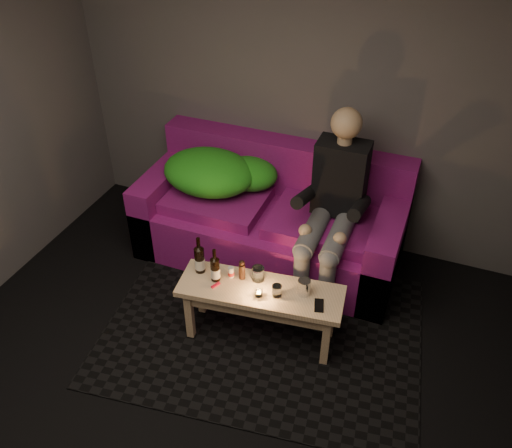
{
  "coord_description": "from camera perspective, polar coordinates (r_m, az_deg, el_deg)",
  "views": [
    {
      "loc": [
        1.16,
        -1.71,
        3.08
      ],
      "look_at": [
        -0.09,
        1.46,
        0.54
      ],
      "focal_mm": 38.0,
      "sensor_mm": 36.0,
      "label": 1
    }
  ],
  "objects": [
    {
      "name": "tumbler_front",
      "position": [
        3.71,
        2.21,
        -7.03
      ],
      "size": [
        0.07,
        0.07,
        0.09
      ],
      "primitive_type": "cylinder",
      "rotation": [
        0.0,
        0.0,
        -0.08
      ],
      "color": "white",
      "rests_on": "coffee_table"
    },
    {
      "name": "tumbler_back",
      "position": [
        3.82,
        0.21,
        -5.25
      ],
      "size": [
        0.11,
        0.11,
        0.1
      ],
      "primitive_type": "cylinder",
      "rotation": [
        0.0,
        0.0,
        0.28
      ],
      "color": "white",
      "rests_on": "coffee_table"
    },
    {
      "name": "sofa",
      "position": [
        4.64,
        1.73,
        0.47
      ],
      "size": [
        2.18,
        0.98,
        0.94
      ],
      "color": "#7E1063",
      "rests_on": "floor"
    },
    {
      "name": "rug",
      "position": [
        4.15,
        0.71,
        -11.09
      ],
      "size": [
        2.51,
        1.96,
        0.01
      ],
      "primitive_type": "cube",
      "rotation": [
        0.0,
        0.0,
        0.12
      ],
      "color": "black",
      "rests_on": "floor"
    },
    {
      "name": "beer_bottle_a",
      "position": [
        3.87,
        -5.96,
        -3.7
      ],
      "size": [
        0.08,
        0.08,
        0.3
      ],
      "color": "black",
      "rests_on": "coffee_table"
    },
    {
      "name": "coffee_table",
      "position": [
        3.84,
        0.48,
        -7.76
      ],
      "size": [
        1.19,
        0.51,
        0.47
      ],
      "rotation": [
        0.0,
        0.0,
        0.12
      ],
      "color": "tan",
      "rests_on": "rug"
    },
    {
      "name": "floor",
      "position": [
        3.71,
        -7.51,
        -19.94
      ],
      "size": [
        4.5,
        4.5,
        0.0
      ],
      "primitive_type": "plane",
      "color": "black",
      "rests_on": "ground"
    },
    {
      "name": "person",
      "position": [
        4.14,
        8.12,
        2.11
      ],
      "size": [
        0.39,
        0.91,
        1.46
      ],
      "color": "black",
      "rests_on": "sofa"
    },
    {
      "name": "tealight",
      "position": [
        3.72,
        0.28,
        -7.31
      ],
      "size": [
        0.05,
        0.05,
        0.04
      ],
      "color": "white",
      "rests_on": "coffee_table"
    },
    {
      "name": "pepper_mill",
      "position": [
        3.83,
        -1.48,
        -5.03
      ],
      "size": [
        0.05,
        0.05,
        0.12
      ],
      "primitive_type": "cylinder",
      "rotation": [
        0.0,
        0.0,
        0.06
      ],
      "color": "black",
      "rests_on": "coffee_table"
    },
    {
      "name": "green_blanket",
      "position": [
        4.59,
        -4.16,
        5.48
      ],
      "size": [
        0.96,
        0.66,
        0.33
      ],
      "color": "#25991B",
      "rests_on": "sofa"
    },
    {
      "name": "room",
      "position": [
        2.86,
        -5.73,
        6.3
      ],
      "size": [
        4.5,
        4.5,
        4.5
      ],
      "color": "silver",
      "rests_on": "ground"
    },
    {
      "name": "red_lighter",
      "position": [
        3.81,
        -4.27,
        -6.44
      ],
      "size": [
        0.05,
        0.07,
        0.01
      ],
      "primitive_type": "cube",
      "rotation": [
        0.0,
        0.0,
        -0.43
      ],
      "color": "red",
      "rests_on": "coffee_table"
    },
    {
      "name": "smartphone",
      "position": [
        3.69,
        6.65,
        -8.51
      ],
      "size": [
        0.09,
        0.14,
        0.01
      ],
      "primitive_type": "cube",
      "rotation": [
        0.0,
        0.0,
        0.27
      ],
      "color": "black",
      "rests_on": "coffee_table"
    },
    {
      "name": "beer_bottle_b",
      "position": [
        3.8,
        -4.33,
        -4.72
      ],
      "size": [
        0.07,
        0.07,
        0.27
      ],
      "color": "black",
      "rests_on": "coffee_table"
    },
    {
      "name": "salt_shaker",
      "position": [
        3.85,
        -2.66,
        -5.09
      ],
      "size": [
        0.05,
        0.05,
        0.09
      ],
      "primitive_type": "cylinder",
      "rotation": [
        0.0,
        0.0,
        -0.12
      ],
      "color": "silver",
      "rests_on": "coffee_table"
    },
    {
      "name": "steel_cup",
      "position": [
        3.72,
        5.07,
        -6.64
      ],
      "size": [
        0.11,
        0.11,
        0.12
      ],
      "primitive_type": "cylinder",
      "rotation": [
        0.0,
        0.0,
        -0.27
      ],
      "color": "silver",
      "rests_on": "coffee_table"
    }
  ]
}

